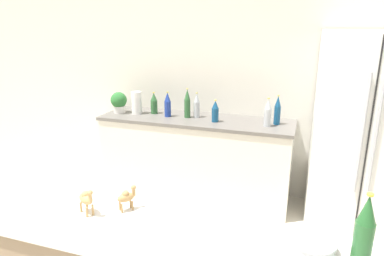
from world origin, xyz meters
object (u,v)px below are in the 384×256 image
Objects in this scene: back_bottle_2 at (168,105)px; camel_figurine_second at (127,197)px; camel_figurine at (86,198)px; paper_towel_roll at (137,103)px; back_bottle_4 at (154,103)px; back_bottle_0 at (277,111)px; wine_bottle at (364,234)px; potted_plant at (119,102)px; back_bottle_5 at (187,104)px; back_bottle_6 at (268,113)px; fruit_bowl at (313,245)px; refrigerator at (362,134)px; back_bottle_3 at (215,111)px; back_bottle_1 at (197,106)px.

camel_figurine_second is (0.58, -1.95, -0.04)m from back_bottle_2.
back_bottle_2 is 2.09m from camel_figurine.
paper_towel_roll reaches higher than back_bottle_4.
back_bottle_0 is 1.37m from back_bottle_4.
wine_bottle is at bearing -50.57° from back_bottle_2.
camel_figurine is (1.00, -2.03, -0.03)m from potted_plant.
back_bottle_5 is 1.12× the size of back_bottle_6.
fruit_bowl is at bearing 164.19° from wine_bottle.
paper_towel_roll is at bearing 177.83° from back_bottle_6.
refrigerator is at bearing -3.33° from back_bottle_4.
back_bottle_5 reaches higher than back_bottle_0.
back_bottle_4 is 0.74× the size of wine_bottle.
back_bottle_0 is at bearing 2.85° from back_bottle_2.
back_bottle_3 is at bearing 179.94° from back_bottle_6.
back_bottle_5 reaches higher than potted_plant.
refrigerator is 2.34m from camel_figurine_second.
fruit_bowl is (0.35, -2.06, -0.10)m from back_bottle_0.
back_bottle_0 is 2.25× the size of camel_figurine_second.
camel_figurine reaches higher than camel_figurine_second.
refrigerator is 1.94m from back_bottle_2.
back_bottle_6 is (-0.85, -0.00, 0.13)m from refrigerator.
back_bottle_1 is at bearing 171.49° from back_bottle_6.
back_bottle_4 is at bearing 129.43° from fruit_bowl.
camel_figurine is (0.79, -2.06, -0.03)m from paper_towel_roll.
refrigerator is 2.14m from back_bottle_4.
back_bottle_1 is at bearing -1.16° from back_bottle_4.
back_bottle_2 reaches higher than camel_figurine.
back_bottle_0 is at bearing 103.89° from wine_bottle.
back_bottle_1 reaches higher than fruit_bowl.
back_bottle_4 is (-0.75, 0.13, 0.01)m from back_bottle_3.
back_bottle_4 is 1.84× the size of camel_figurine_second.
back_bottle_0 is at bearing 9.50° from back_bottle_3.
refrigerator is at bearing -2.42° from back_bottle_5.
camel_figurine_second is at bearing 174.57° from wine_bottle.
back_bottle_1 is 1.12× the size of back_bottle_4.
back_bottle_5 reaches higher than back_bottle_1.
back_bottle_0 is 0.94× the size of back_bottle_5.
back_bottle_3 is 0.95× the size of back_bottle_4.
camel_figurine_second is at bearing -58.71° from potted_plant.
back_bottle_6 is at bearing -8.51° from back_bottle_1.
fruit_bowl is (1.29, -2.03, -0.11)m from back_bottle_5.
back_bottle_3 is at bearing -9.47° from back_bottle_4.
back_bottle_2 is at bearing 178.69° from refrigerator.
back_bottle_2 is 2.03m from camel_figurine_second.
back_bottle_5 is at bearing 177.58° from refrigerator.
back_bottle_5 is 0.96× the size of wine_bottle.
back_bottle_3 is at bearing 85.80° from camel_figurine.
refrigerator reaches higher than potted_plant.
paper_towel_roll is at bearing -158.93° from back_bottle_4.
back_bottle_2 is at bearing -1.46° from paper_towel_roll.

